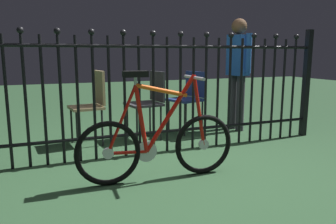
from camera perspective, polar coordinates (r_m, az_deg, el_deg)
The scene contains 7 objects.
ground_plane at distance 2.97m, azimuth 4.72°, elevation -11.06°, with size 20.00×20.00×0.00m, color #29492C.
iron_fence at distance 3.52m, azimuth -1.85°, elevation 3.92°, with size 4.05×0.07×1.37m.
bicycle at distance 2.80m, azimuth -1.77°, elevation -5.26°, with size 1.40×0.40×0.94m.
chair_navy at distance 4.54m, azimuth 3.81°, elevation 2.97°, with size 0.52×0.52×0.83m.
chair_tan at distance 3.99m, azimuth -13.04°, elevation 1.97°, with size 0.41×0.40×0.87m.
chair_charcoal at distance 4.14m, azimuth -3.24°, elevation 2.40°, with size 0.45×0.44×0.85m.
person_visitor at distance 4.70m, azimuth 12.05°, elevation 7.95°, with size 0.22×0.47×1.54m.
Camera 1 is at (-1.24, -2.48, 1.07)m, focal length 35.07 mm.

